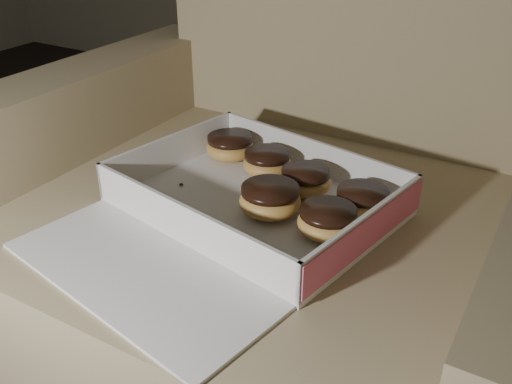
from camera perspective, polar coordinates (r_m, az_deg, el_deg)
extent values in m
cube|color=#93825E|center=(1.05, 1.36, -11.15)|extent=(0.76, 0.76, 0.45)
cube|color=#93825E|center=(1.22, -15.82, -1.72)|extent=(0.13, 0.76, 0.59)
cube|color=silver|center=(0.89, 0.00, -1.36)|extent=(0.44, 0.37, 0.01)
cube|color=silver|center=(0.97, 5.66, 3.60)|extent=(0.39, 0.08, 0.06)
cube|color=silver|center=(0.78, -7.04, -3.24)|extent=(0.39, 0.08, 0.06)
cube|color=silver|center=(1.00, -8.45, 4.05)|extent=(0.06, 0.29, 0.06)
cube|color=silver|center=(0.77, 10.90, -3.97)|extent=(0.06, 0.29, 0.06)
cube|color=#CA5170|center=(0.77, 11.19, -4.08)|extent=(0.06, 0.29, 0.05)
cube|color=silver|center=(0.76, -11.65, -8.01)|extent=(0.41, 0.24, 0.01)
ellipsoid|color=gold|center=(0.86, 10.55, -1.09)|extent=(0.08, 0.08, 0.04)
cylinder|color=black|center=(0.85, 10.65, -0.08)|extent=(0.08, 0.08, 0.01)
ellipsoid|color=gold|center=(0.91, 4.94, 0.98)|extent=(0.08, 0.08, 0.04)
cylinder|color=black|center=(0.90, 4.99, 1.95)|extent=(0.08, 0.08, 0.01)
ellipsoid|color=gold|center=(0.80, 7.18, -3.08)|extent=(0.09, 0.09, 0.04)
cylinder|color=black|center=(0.79, 7.26, -1.97)|extent=(0.08, 0.08, 0.01)
ellipsoid|color=gold|center=(0.85, 1.41, -0.92)|extent=(0.09, 0.09, 0.04)
cylinder|color=black|center=(0.84, 1.43, 0.23)|extent=(0.09, 0.09, 0.01)
ellipsoid|color=gold|center=(1.02, -2.60, 4.42)|extent=(0.09, 0.09, 0.04)
cylinder|color=black|center=(1.01, -2.62, 5.35)|extent=(0.08, 0.08, 0.01)
ellipsoid|color=gold|center=(0.96, 1.13, 2.81)|extent=(0.08, 0.08, 0.04)
cylinder|color=black|center=(0.95, 1.14, 3.75)|extent=(0.08, 0.08, 0.01)
ellipsoid|color=black|center=(0.86, -10.08, -2.27)|extent=(0.01, 0.01, 0.00)
ellipsoid|color=black|center=(0.84, 0.14, -2.71)|extent=(0.01, 0.01, 0.00)
ellipsoid|color=black|center=(0.94, -7.50, 0.76)|extent=(0.01, 0.01, 0.00)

